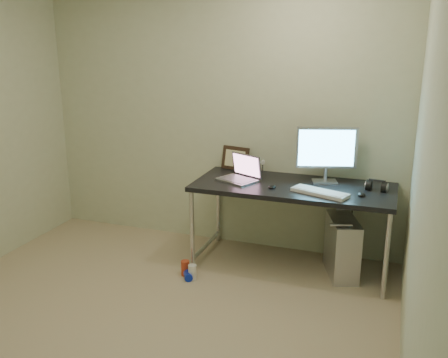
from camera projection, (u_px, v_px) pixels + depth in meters
floor at (132, 332)px, 3.44m from camera, size 3.50×3.50×0.00m
wall_back at (218, 115)px, 4.68m from camera, size 3.50×0.02×2.50m
wall_right at (423, 182)px, 2.54m from camera, size 0.02×3.50×2.50m
desk at (293, 193)px, 4.25m from camera, size 1.68×0.74×0.75m
tower_computer at (342, 247)px, 4.22m from camera, size 0.36×0.52×0.53m
cable_a at (342, 217)px, 4.49m from camera, size 0.01×0.16×0.69m
cable_b at (351, 221)px, 4.45m from camera, size 0.02×0.11×0.71m
can_red at (185, 268)px, 4.24m from camera, size 0.09×0.09×0.13m
can_white at (192, 272)px, 4.17m from camera, size 0.09×0.09×0.13m
can_blue at (188, 275)px, 4.18m from camera, size 0.12×0.14×0.07m
laptop at (241, 174)px, 4.36m from camera, size 0.40×0.37×0.22m
monitor at (327, 150)px, 4.23m from camera, size 0.50×0.20×0.48m
keyboard at (320, 192)px, 3.98m from camera, size 0.48×0.30×0.03m
mouse_right at (361, 194)px, 3.94m from camera, size 0.07×0.10×0.03m
mouse_left at (272, 186)px, 4.14m from camera, size 0.07×0.10×0.03m
headphones at (377, 187)px, 4.08m from camera, size 0.18×0.11×0.11m
picture_frame at (235, 158)px, 4.69m from camera, size 0.29×0.14×0.22m
webcam at (263, 163)px, 4.59m from camera, size 0.05×0.04×0.12m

